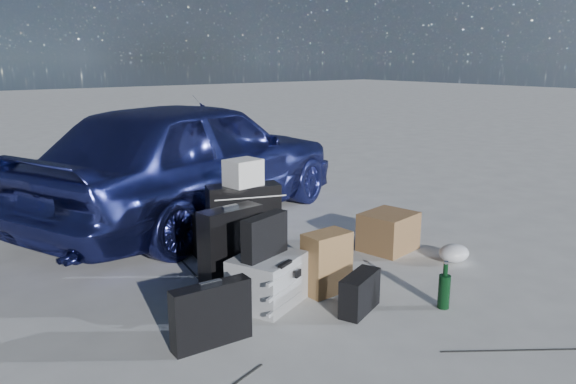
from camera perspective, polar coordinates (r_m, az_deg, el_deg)
The scene contains 16 objects.
ground at distance 3.78m, azimuth 3.74°, elevation -12.63°, with size 60.00×60.00×0.00m, color beige.
car at distance 5.87m, azimuth -9.73°, elevation 3.31°, with size 1.53×3.80×1.30m, color navy.
pelican_case at distance 3.92m, azimuth -2.10°, elevation -8.91°, with size 0.47×0.39×0.35m, color #AAACAF.
laptop_bag at distance 3.80m, azimuth -2.38°, elevation -4.50°, with size 0.39×0.10×0.29m, color black.
briefcase at distance 3.41m, azimuth -7.79°, elevation -12.25°, with size 0.49×0.11×0.38m, color black.
suitcase_left at distance 4.13m, azimuth -5.81°, elevation -5.77°, with size 0.47×0.17×0.62m, color black.
suitcase_right at distance 4.52m, azimuth -4.49°, elevation -3.53°, with size 0.57×0.21×0.69m, color black.
white_carton at distance 4.39m, azimuth -4.58°, elevation 1.98°, with size 0.26×0.21×0.21m, color silver.
duffel_bag at distance 4.98m, azimuth -5.46°, elevation -3.83°, with size 0.75×0.32×0.38m, color black.
flat_box_white at distance 4.92m, azimuth -5.62°, elevation -1.38°, with size 0.38×0.29×0.07m, color silver.
flat_box_black at distance 4.88m, azimuth -5.60°, elevation -0.72°, with size 0.27×0.19×0.06m, color black.
kraft_bag at distance 4.09m, azimuth 3.94°, elevation -7.16°, with size 0.34×0.20×0.45m, color #92633F.
cardboard_box at distance 5.05m, azimuth 10.15°, elevation -3.96°, with size 0.45×0.39×0.34m, color brown.
plastic_bag at distance 4.91m, azimuth 16.51°, elevation -5.98°, with size 0.27×0.23×0.15m, color silver.
messenger_bag at distance 3.84m, azimuth 7.31°, elevation -10.13°, with size 0.37×0.14×0.26m, color black.
green_bottle at distance 3.99m, azimuth 15.60°, elevation -9.16°, with size 0.08×0.08×0.32m, color black.
Camera 1 is at (-2.24, -2.56, 1.66)m, focal length 35.00 mm.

